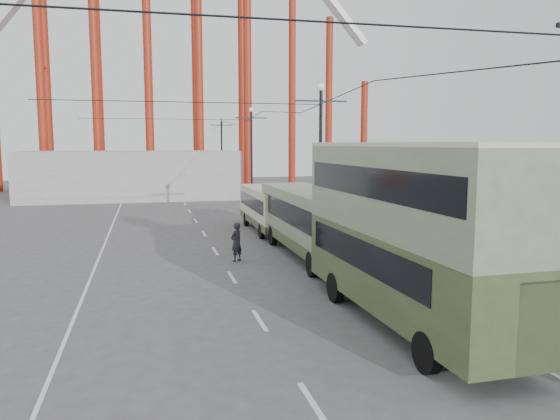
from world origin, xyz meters
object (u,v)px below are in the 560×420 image
object	(u,v)px
single_decker_cream	(268,207)
double_decker_bus	(408,225)
single_decker_green	(312,220)
pedestrian	(236,242)

from	to	relation	value
single_decker_cream	double_decker_bus	bearing A→B (deg)	-89.26
single_decker_cream	single_decker_green	bearing A→B (deg)	-87.12
double_decker_bus	pedestrian	distance (m)	11.65
double_decker_bus	single_decker_green	distance (m)	11.05
single_decker_cream	pedestrian	size ratio (longest dim) A/B	4.72
single_decker_green	double_decker_bus	bearing A→B (deg)	-91.25
double_decker_bus	single_decker_green	xyz separation A→B (m)	(0.24, 10.97, -1.35)
double_decker_bus	pedestrian	world-z (taller)	double_decker_bus
single_decker_green	pedestrian	bearing A→B (deg)	-177.49
double_decker_bus	single_decker_cream	distance (m)	19.80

